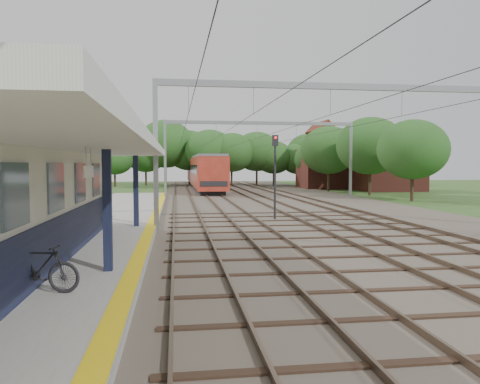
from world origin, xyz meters
TOP-DOWN VIEW (x-y plane):
  - ground at (0.00, 0.00)m, footprint 160.00×160.00m
  - ballast_bed at (4.00, 30.00)m, footprint 18.00×90.00m
  - platform at (-7.50, 14.00)m, footprint 5.00×52.00m
  - yellow_stripe at (-5.25, 14.00)m, footprint 0.45×52.00m
  - station_building at (-8.88, 7.00)m, footprint 3.41×18.00m
  - canopy at (-7.77, 6.00)m, footprint 6.40×20.00m
  - rail_tracks at (1.50, 30.00)m, footprint 11.80×88.00m
  - catenary_system at (3.39, 25.28)m, footprint 17.22×88.00m
  - tree_band at (3.84, 57.12)m, footprint 31.72×30.88m
  - house_near at (21.00, 46.00)m, footprint 7.00×6.12m
  - house_far at (16.00, 52.00)m, footprint 8.00×6.12m
  - person at (-7.30, 14.27)m, footprint 0.85×0.68m
  - bicycle at (-7.09, 3.99)m, footprint 1.88×0.84m
  - train at (-0.50, 57.11)m, footprint 3.12×38.84m
  - signal_post at (1.35, 18.79)m, footprint 0.33×0.28m

SIDE VIEW (x-z plane):
  - ground at x=0.00m, z-range 0.00..0.00m
  - ballast_bed at x=4.00m, z-range 0.00..0.10m
  - platform at x=-7.50m, z-range 0.00..0.35m
  - rail_tracks at x=1.50m, z-range 0.10..0.25m
  - yellow_stripe at x=-5.25m, z-range 0.35..0.36m
  - bicycle at x=-7.09m, z-range 0.35..1.44m
  - person at x=-7.30m, z-range 0.35..2.36m
  - station_building at x=-8.88m, z-range 0.34..3.74m
  - train at x=-0.50m, z-range 0.23..4.31m
  - house_near at x=21.00m, z-range -0.96..6.93m
  - signal_post at x=1.35m, z-range 0.72..5.49m
  - house_far at x=16.00m, z-range -1.09..7.56m
  - canopy at x=-7.77m, z-range 1.92..5.36m
  - tree_band at x=3.84m, z-range 0.51..9.33m
  - catenary_system at x=3.39m, z-range 2.01..9.01m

